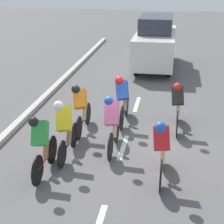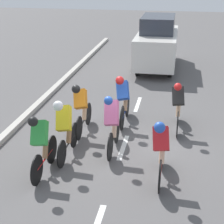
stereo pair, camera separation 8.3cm
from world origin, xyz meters
The scene contains 12 objects.
ground_plane centered at (0.00, 0.00, 0.00)m, with size 60.00×60.00×0.00m, color #565454.
lane_stripe_mid centered at (0.00, 0.18, 0.00)m, with size 0.12×1.40×0.01m, color white.
lane_stripe_far centered at (0.00, -3.02, 0.00)m, with size 0.12×1.40×0.01m, color white.
curb centered at (3.20, 0.18, 0.07)m, with size 0.20×28.13×0.14m, color #B7B2A8.
cyclist_black centered at (-1.31, -1.16, 0.74)m, with size 0.38×1.72×1.45m.
cyclist_orange centered at (1.26, -0.51, 0.77)m, with size 0.42×1.69×1.45m.
cyclist_yellow centered at (1.27, 0.96, 0.82)m, with size 0.41×1.68×1.53m.
cyclist_blue centered at (0.24, -1.31, 0.79)m, with size 0.43×1.74×1.50m.
cyclist_red centered at (-1.00, 1.59, 0.77)m, with size 0.38×1.68×1.47m.
cyclist_pink centered at (0.23, 0.48, 0.80)m, with size 0.39×1.63×1.54m.
cyclist_green centered at (1.55, 1.79, 0.77)m, with size 0.39×1.62×1.48m.
support_car centered at (-0.25, -7.93, 1.12)m, with size 1.70×4.47×2.25m.
Camera 2 is at (-1.25, 8.61, 4.35)m, focal length 60.00 mm.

